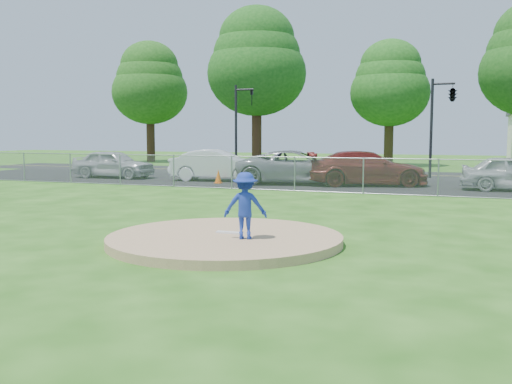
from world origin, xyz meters
TOP-DOWN VIEW (x-y plane):
  - ground at (0.00, 10.00)m, footprint 120.00×120.00m
  - pitchers_mound at (0.00, 0.00)m, footprint 5.40×5.40m
  - pitching_rubber at (0.00, 0.20)m, footprint 0.60×0.15m
  - chain_link_fence at (0.00, 12.00)m, footprint 40.00×0.06m
  - parking_lot at (0.00, 16.50)m, footprint 50.00×8.00m
  - street at (0.00, 24.00)m, footprint 60.00×7.00m
  - tree_far_left at (-22.00, 33.00)m, footprint 6.72×6.72m
  - tree_left at (-11.00, 31.00)m, footprint 7.84×7.84m
  - tree_center at (-1.00, 34.00)m, footprint 6.16×6.16m
  - traffic_signal_left at (-8.76, 22.00)m, footprint 1.28×0.20m
  - traffic_signal_center at (3.97, 22.00)m, footprint 1.42×2.48m
  - pitcher at (0.62, -0.28)m, footprint 1.07×0.79m
  - traffic_cone at (-6.80, 14.46)m, footprint 0.36×0.36m
  - parked_car_silver at (-13.93, 15.64)m, footprint 4.78×2.03m
  - parked_car_white at (-7.51, 15.93)m, footprint 5.29×2.61m
  - parked_car_gray at (-2.98, 15.54)m, footprint 6.47×3.96m
  - parked_car_darkred at (0.49, 15.87)m, footprint 6.21×4.08m

SIDE VIEW (x-z plane):
  - ground at x=0.00m, z-range 0.00..0.00m
  - street at x=0.00m, z-range 0.00..0.01m
  - parking_lot at x=0.00m, z-range 0.00..0.01m
  - pitchers_mound at x=0.00m, z-range 0.00..0.20m
  - pitching_rubber at x=0.00m, z-range 0.20..0.24m
  - traffic_cone at x=-6.80m, z-range 0.01..0.71m
  - chain_link_fence at x=0.00m, z-range 0.00..1.50m
  - parked_car_silver at x=-13.93m, z-range 0.01..1.62m
  - parked_car_white at x=-7.51m, z-range 0.01..1.68m
  - parked_car_darkred at x=0.49m, z-range 0.01..1.68m
  - parked_car_gray at x=-2.98m, z-range 0.01..1.69m
  - pitcher at x=0.62m, z-range 0.20..1.68m
  - traffic_signal_left at x=-8.76m, z-range 0.56..6.16m
  - traffic_signal_center at x=3.97m, z-range 1.81..7.41m
  - tree_center at x=-1.00m, z-range 1.55..11.39m
  - tree_far_left at x=-22.00m, z-range 1.69..12.43m
  - tree_left at x=-11.00m, z-range 1.98..14.51m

